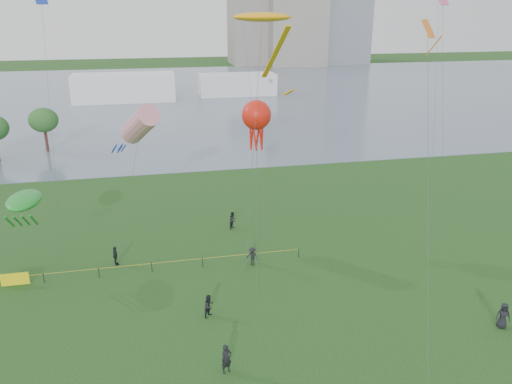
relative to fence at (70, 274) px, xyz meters
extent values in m
cube|color=slate|center=(13.41, 84.90, -0.53)|extent=(400.00, 120.00, 0.08)
cube|color=gray|center=(59.41, 146.90, 18.45)|extent=(20.00, 20.00, 38.00)
cube|color=gray|center=(45.41, 152.90, 13.45)|extent=(16.00, 18.00, 28.00)
cube|color=white|center=(1.41, 79.90, 2.45)|extent=(22.00, 8.00, 6.00)
cube|color=silver|center=(27.41, 82.90, 1.95)|extent=(18.00, 7.00, 5.00)
cylinder|color=#3C241B|center=(-8.11, 38.91, 0.88)|extent=(0.44, 0.44, 2.86)
ellipsoid|color=#2E6427|center=(-8.11, 38.91, 4.09)|extent=(4.07, 4.07, 3.44)
cylinder|color=black|center=(-1.88, 0.00, -0.13)|extent=(0.07, 0.07, 0.85)
cylinder|color=black|center=(2.12, 0.00, -0.13)|extent=(0.07, 0.07, 0.85)
cylinder|color=black|center=(6.12, 0.00, -0.13)|extent=(0.07, 0.07, 0.85)
cylinder|color=black|center=(10.12, 0.00, -0.13)|extent=(0.07, 0.07, 0.85)
cylinder|color=black|center=(14.12, 0.00, -0.13)|extent=(0.07, 0.07, 0.85)
cylinder|color=black|center=(18.12, 0.00, -0.13)|extent=(0.07, 0.07, 0.85)
cylinder|color=yellow|center=(6.12, 0.00, 0.19)|extent=(24.00, 0.03, 0.03)
cube|color=yellow|center=(-3.88, 0.00, 0.00)|extent=(2.00, 0.04, 1.00)
imported|color=black|center=(9.83, -6.91, 0.25)|extent=(0.99, 0.98, 1.62)
imported|color=black|center=(14.08, -0.51, 0.23)|extent=(1.16, 1.07, 1.56)
imported|color=black|center=(3.30, 1.80, 0.25)|extent=(0.61, 1.01, 1.61)
imported|color=black|center=(28.25, -12.08, 0.33)|extent=(1.02, 0.87, 1.77)
imported|color=black|center=(10.12, -12.61, 0.35)|extent=(0.78, 0.65, 1.81)
imported|color=black|center=(13.73, 6.95, 0.26)|extent=(0.95, 1.00, 1.64)
cylinder|color=#3F3F42|center=(14.38, 0.47, 8.88)|extent=(2.84, 6.78, 18.88)
ellipsoid|color=#FFA50D|center=(15.78, 3.85, 18.32)|extent=(4.57, 2.86, 0.71)
cube|color=#FFA50D|center=(15.78, -0.35, 15.92)|extent=(0.36, 6.98, 4.09)
cube|color=#FFA50D|center=(15.78, -4.15, 13.82)|extent=(0.95, 0.95, 0.42)
cylinder|color=#3F3F42|center=(4.71, 4.13, 4.72)|extent=(2.55, 3.30, 10.56)
cylinder|color=red|center=(5.97, 5.77, 9.99)|extent=(3.74, 5.17, 3.87)
cylinder|color=#1B2BC0|center=(4.57, 4.57, 8.39)|extent=(0.60, 1.13, 0.88)
cylinder|color=#1B2BC0|center=(4.29, 4.95, 8.39)|extent=(0.60, 1.13, 0.88)
cylinder|color=#1B2BC0|center=(3.84, 4.80, 8.39)|extent=(0.60, 1.13, 0.88)
cylinder|color=#1B2BC0|center=(3.84, 4.33, 8.39)|extent=(0.60, 1.13, 0.88)
cylinder|color=#1B2BC0|center=(4.29, 4.19, 8.39)|extent=(0.60, 1.13, 0.88)
cylinder|color=#3F3F42|center=(-1.61, 1.04, 2.48)|extent=(2.42, 1.73, 6.08)
ellipsoid|color=#198923|center=(-2.81, 1.89, 5.52)|extent=(2.43, 4.38, 0.85)
cylinder|color=#198923|center=(-3.61, 0.29, 4.52)|extent=(0.16, 1.79, 1.54)
cylinder|color=#198923|center=(-3.06, 0.29, 4.52)|extent=(0.16, 1.79, 1.54)
cylinder|color=#198923|center=(-2.51, 0.29, 4.52)|extent=(0.16, 1.79, 1.54)
cylinder|color=#198923|center=(-1.96, 0.29, 4.52)|extent=(0.16, 1.79, 1.54)
cylinder|color=#3F3F42|center=(14.45, -0.38, 5.07)|extent=(1.96, 9.27, 11.26)
sphere|color=red|center=(15.42, 4.25, 10.69)|extent=(2.45, 2.45, 2.45)
cylinder|color=red|center=(15.92, 4.25, 9.09)|extent=(0.18, 0.54, 2.60)
cylinder|color=red|center=(15.67, 4.68, 9.09)|extent=(0.49, 0.36, 2.61)
cylinder|color=red|center=(15.17, 4.68, 9.09)|extent=(0.49, 0.36, 2.61)
cylinder|color=red|center=(14.92, 4.25, 9.09)|extent=(0.18, 0.54, 2.60)
cylinder|color=red|center=(15.17, 3.81, 9.09)|extent=(0.49, 0.36, 2.61)
cylinder|color=red|center=(15.67, 3.81, 9.09)|extent=(0.49, 0.36, 2.61)
cylinder|color=#3F3F42|center=(21.84, -12.13, 8.57)|extent=(6.21, 14.91, 18.27)
cube|color=orange|center=(24.92, -4.68, 17.70)|extent=(1.43, 1.43, 1.17)
cylinder|color=orange|center=(24.92, -5.58, 16.70)|extent=(0.08, 1.58, 1.35)
cube|color=#E5598C|center=(28.05, -0.80, 19.53)|extent=(0.97, 0.68, 0.76)
camera|label=1|loc=(6.98, -35.59, 18.93)|focal=35.00mm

